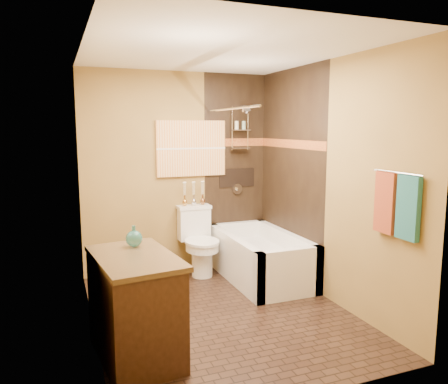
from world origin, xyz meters
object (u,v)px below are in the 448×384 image
vanity (135,307)px  toilet (199,240)px  bathtub (260,261)px  sunset_painting (191,148)px

vanity → toilet: bearing=51.1°
bathtub → toilet: (-0.63, 0.45, 0.20)m
sunset_painting → bathtub: (0.63, -0.73, -1.33)m
sunset_painting → vanity: sunset_painting is taller
bathtub → vanity: 2.17m
bathtub → vanity: size_ratio=1.49×
sunset_painting → vanity: bearing=-118.4°
sunset_painting → bathtub: sunset_painting is taller
bathtub → vanity: (-1.72, -1.30, 0.20)m
sunset_painting → toilet: size_ratio=1.08×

